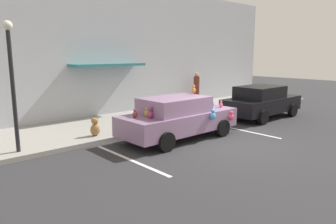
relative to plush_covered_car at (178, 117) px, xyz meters
name	(u,v)px	position (x,y,z in m)	size (l,w,h in m)	color
ground_plane	(228,145)	(0.68, -1.75, -0.80)	(60.00, 60.00, 0.00)	#2D2D30
sidewalk	(140,120)	(0.68, 3.25, -0.72)	(24.00, 4.00, 0.15)	gray
storefront_building	(112,51)	(0.67, 5.39, 2.40)	(24.00, 1.25, 6.40)	#B2B7C1
parking_stripe_front	(240,130)	(2.81, -0.75, -0.79)	(0.12, 3.60, 0.01)	silver
parking_stripe_rear	(130,160)	(-2.67, -0.75, -0.79)	(0.12, 3.60, 0.01)	silver
plush_covered_car	(178,117)	(0.00, 0.00, 0.00)	(4.56, 2.07, 1.90)	gray
parked_sedan_behind	(261,102)	(5.64, 0.09, -0.01)	(4.32, 2.03, 1.54)	black
teddy_bear_on_sidewalk	(95,127)	(-2.33, 1.87, -0.33)	(0.36, 0.30, 0.68)	#9E723D
street_lamp_post	(12,73)	(-5.00, 1.75, 1.71)	(0.28, 0.28, 3.84)	black
pedestrian_near_shopfront	(196,89)	(6.03, 4.73, 0.20)	(0.35, 0.35, 1.82)	#5C2A1F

